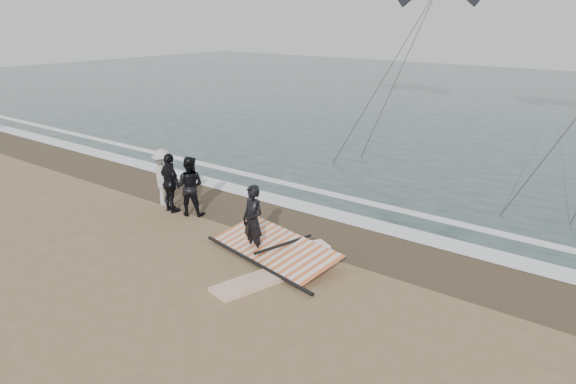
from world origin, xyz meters
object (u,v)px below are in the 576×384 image
at_px(board_white, 262,279).
at_px(sail_rig, 276,248).
at_px(man_main, 253,221).
at_px(board_cream, 290,251).

relative_size(board_white, sail_rig, 0.61).
distance_m(man_main, sail_rig, 0.99).
bearing_deg(man_main, sail_rig, 44.85).
height_order(board_cream, sail_rig, sail_rig).
xyz_separation_m(board_white, board_cream, (-0.52, 1.75, -0.01)).
height_order(board_white, sail_rig, sail_rig).
relative_size(man_main, board_cream, 0.89).
xyz_separation_m(man_main, board_cream, (0.69, 0.73, -0.93)).
relative_size(man_main, sail_rig, 0.45).
bearing_deg(sail_rig, board_cream, 62.40).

